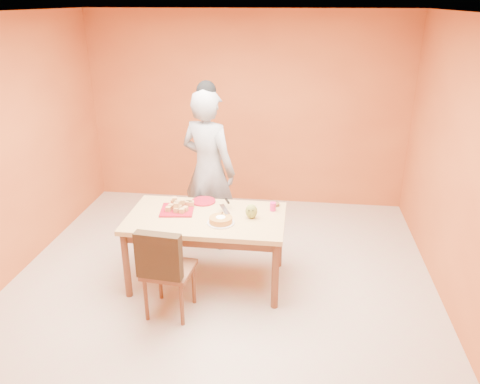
# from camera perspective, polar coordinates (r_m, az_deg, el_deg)

# --- Properties ---
(floor) EXTENTS (5.00, 5.00, 0.00)m
(floor) POSITION_cam_1_polar(r_m,az_deg,el_deg) (4.92, -2.70, -12.34)
(floor) COLOR beige
(floor) RESTS_ON ground
(ceiling) EXTENTS (5.00, 5.00, 0.00)m
(ceiling) POSITION_cam_1_polar(r_m,az_deg,el_deg) (4.04, -3.44, 20.92)
(ceiling) COLOR white
(ceiling) RESTS_ON wall_back
(wall_back) EXTENTS (4.50, 0.00, 4.50)m
(wall_back) POSITION_cam_1_polar(r_m,az_deg,el_deg) (6.67, 0.81, 9.88)
(wall_back) COLOR #CB662E
(wall_back) RESTS_ON floor
(wall_right) EXTENTS (0.00, 5.00, 5.00)m
(wall_right) POSITION_cam_1_polar(r_m,az_deg,el_deg) (4.49, 26.52, 1.09)
(wall_right) COLOR #CB662E
(wall_right) RESTS_ON floor
(dining_table) EXTENTS (1.60, 0.90, 0.76)m
(dining_table) POSITION_cam_1_polar(r_m,az_deg,el_deg) (4.82, -4.14, -3.96)
(dining_table) COLOR tan
(dining_table) RESTS_ON floor
(dining_chair) EXTENTS (0.48, 0.54, 0.95)m
(dining_chair) POSITION_cam_1_polar(r_m,az_deg,el_deg) (4.45, -8.74, -9.18)
(dining_chair) COLOR brown
(dining_chair) RESTS_ON floor
(pastry_pile) EXTENTS (0.30, 0.30, 0.10)m
(pastry_pile) POSITION_cam_1_polar(r_m,az_deg,el_deg) (4.90, -7.69, -1.56)
(pastry_pile) COLOR tan
(pastry_pile) RESTS_ON pastry_platter
(person) EXTENTS (0.82, 0.70, 1.91)m
(person) POSITION_cam_1_polar(r_m,az_deg,el_deg) (5.48, -3.87, 2.68)
(person) COLOR gray
(person) RESTS_ON floor
(pastry_platter) EXTENTS (0.38, 0.38, 0.02)m
(pastry_platter) POSITION_cam_1_polar(r_m,az_deg,el_deg) (4.92, -7.66, -2.19)
(pastry_platter) COLOR maroon
(pastry_platter) RESTS_ON dining_table
(red_dinner_plate) EXTENTS (0.31, 0.31, 0.02)m
(red_dinner_plate) POSITION_cam_1_polar(r_m,az_deg,el_deg) (5.11, -4.47, -1.13)
(red_dinner_plate) COLOR maroon
(red_dinner_plate) RESTS_ON dining_table
(white_cake_plate) EXTENTS (0.32, 0.32, 0.01)m
(white_cake_plate) POSITION_cam_1_polar(r_m,az_deg,el_deg) (4.62, -2.35, -3.77)
(white_cake_plate) COLOR silver
(white_cake_plate) RESTS_ON dining_table
(sponge_cake) EXTENTS (0.25, 0.25, 0.05)m
(sponge_cake) POSITION_cam_1_polar(r_m,az_deg,el_deg) (4.61, -2.36, -3.41)
(sponge_cake) COLOR #C88433
(sponge_cake) RESTS_ON white_cake_plate
(cake_server) EXTENTS (0.15, 0.26, 0.01)m
(cake_server) POSITION_cam_1_polar(r_m,az_deg,el_deg) (4.75, -1.89, -2.12)
(cake_server) COLOR white
(cake_server) RESTS_ON sponge_cake
(egg_ornament) EXTENTS (0.15, 0.13, 0.15)m
(egg_ornament) POSITION_cam_1_polar(r_m,az_deg,el_deg) (4.69, 1.40, -2.37)
(egg_ornament) COLOR olive
(egg_ornament) RESTS_ON dining_table
(magenta_glass) EXTENTS (0.07, 0.07, 0.09)m
(magenta_glass) POSITION_cam_1_polar(r_m,az_deg,el_deg) (4.88, 4.03, -1.79)
(magenta_glass) COLOR #DB206F
(magenta_glass) RESTS_ON dining_table
(checker_tin) EXTENTS (0.11, 0.11, 0.03)m
(checker_tin) POSITION_cam_1_polar(r_m,az_deg,el_deg) (5.01, 4.26, -1.51)
(checker_tin) COLOR #38220F
(checker_tin) RESTS_ON dining_table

